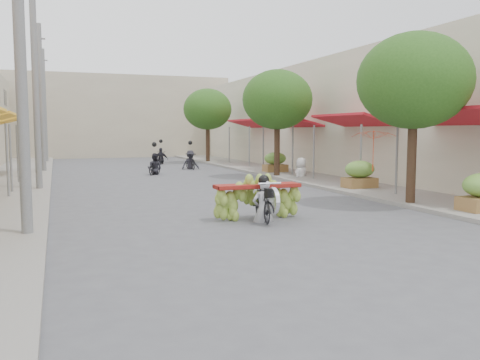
% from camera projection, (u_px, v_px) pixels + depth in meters
% --- Properties ---
extents(ground, '(120.00, 120.00, 0.00)m').
position_uv_depth(ground, '(317.00, 249.00, 9.98)').
color(ground, '#535458').
rests_on(ground, ground).
extents(sidewalk_left, '(4.00, 60.00, 0.12)m').
position_uv_depth(sidewalk_left, '(1.00, 183.00, 21.63)').
color(sidewalk_left, gray).
rests_on(sidewalk_left, ground).
extents(sidewalk_right, '(4.00, 60.00, 0.12)m').
position_uv_depth(sidewalk_right, '(297.00, 174.00, 26.39)').
color(sidewalk_right, gray).
rests_on(sidewalk_right, ground).
extents(shophouse_row_right, '(9.77, 40.00, 6.00)m').
position_uv_depth(shophouse_row_right, '(391.00, 117.00, 26.86)').
color(shophouse_row_right, beige).
rests_on(shophouse_row_right, ground).
extents(far_building, '(20.00, 6.00, 7.00)m').
position_uv_depth(far_building, '(111.00, 117.00, 45.19)').
color(far_building, '#B8AB91').
rests_on(far_building, ground).
extents(utility_pole_near, '(0.60, 0.24, 8.00)m').
position_uv_depth(utility_pole_near, '(20.00, 48.00, 10.56)').
color(utility_pole_near, slate).
rests_on(utility_pole_near, ground).
extents(utility_pole_mid, '(0.60, 0.24, 8.00)m').
position_uv_depth(utility_pole_mid, '(35.00, 85.00, 18.98)').
color(utility_pole_mid, slate).
rests_on(utility_pole_mid, ground).
extents(utility_pole_far, '(0.60, 0.24, 8.00)m').
position_uv_depth(utility_pole_far, '(41.00, 99.00, 27.40)').
color(utility_pole_far, slate).
rests_on(utility_pole_far, ground).
extents(utility_pole_back, '(0.60, 0.24, 8.00)m').
position_uv_depth(utility_pole_back, '(45.00, 106.00, 35.82)').
color(utility_pole_back, slate).
rests_on(utility_pole_back, ground).
extents(street_tree_near, '(3.40, 3.40, 5.25)m').
position_uv_depth(street_tree_near, '(414.00, 81.00, 15.19)').
color(street_tree_near, '#3A2719').
rests_on(street_tree_near, ground).
extents(street_tree_mid, '(3.40, 3.40, 5.25)m').
position_uv_depth(street_tree_mid, '(277.00, 100.00, 24.54)').
color(street_tree_mid, '#3A2719').
rests_on(street_tree_mid, ground).
extents(street_tree_far, '(3.40, 3.40, 5.25)m').
position_uv_depth(street_tree_far, '(208.00, 109.00, 35.77)').
color(street_tree_far, '#3A2719').
rests_on(street_tree_far, ground).
extents(produce_crate_mid, '(1.20, 0.88, 1.16)m').
position_uv_depth(produce_crate_mid, '(360.00, 172.00, 19.50)').
color(produce_crate_mid, olive).
rests_on(produce_crate_mid, ground).
extents(produce_crate_far, '(1.20, 0.88, 1.16)m').
position_uv_depth(produce_crate_far, '(275.00, 161.00, 26.99)').
color(produce_crate_far, olive).
rests_on(produce_crate_far, ground).
extents(banana_motorbike, '(2.27, 1.78, 2.01)m').
position_uv_depth(banana_motorbike, '(260.00, 194.00, 13.05)').
color(banana_motorbike, black).
rests_on(banana_motorbike, ground).
extents(market_umbrella, '(2.00, 2.00, 1.55)m').
position_uv_depth(market_umbrella, '(375.00, 129.00, 18.42)').
color(market_umbrella, '#D8451C').
rests_on(market_umbrella, ground).
extents(pedestrian, '(1.03, 0.90, 1.79)m').
position_uv_depth(pedestrian, '(301.00, 158.00, 24.24)').
color(pedestrian, white).
rests_on(pedestrian, ground).
extents(bg_motorbike_a, '(1.26, 1.61, 1.95)m').
position_uv_depth(bg_motorbike_a, '(154.00, 160.00, 26.59)').
color(bg_motorbike_a, black).
rests_on(bg_motorbike_a, ground).
extents(bg_motorbike_b, '(1.10, 1.71, 1.95)m').
position_uv_depth(bg_motorbike_b, '(190.00, 155.00, 30.19)').
color(bg_motorbike_b, black).
rests_on(bg_motorbike_b, ground).
extents(bg_motorbike_c, '(1.08, 1.61, 1.95)m').
position_uv_depth(bg_motorbike_c, '(161.00, 152.00, 34.76)').
color(bg_motorbike_c, black).
rests_on(bg_motorbike_c, ground).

